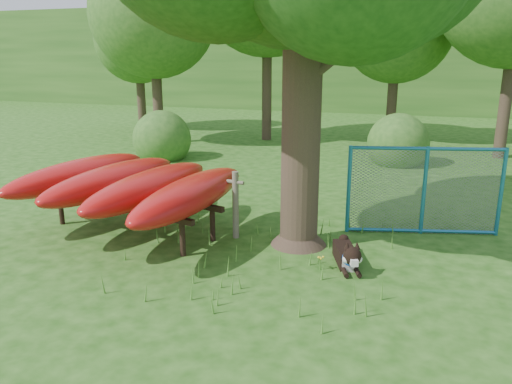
% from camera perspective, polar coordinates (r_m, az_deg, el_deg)
% --- Properties ---
extents(ground, '(80.00, 80.00, 0.00)m').
position_cam_1_polar(ground, '(7.38, -4.51, -9.75)').
color(ground, '#1C4B0F').
rests_on(ground, ground).
extents(wooden_post, '(0.33, 0.13, 1.20)m').
position_cam_1_polar(wooden_post, '(8.69, -2.35, -1.30)').
color(wooden_post, '#625B49').
rests_on(wooden_post, ground).
extents(kayak_rack, '(3.85, 4.14, 1.19)m').
position_cam_1_polar(kayak_rack, '(9.17, -14.10, 0.94)').
color(kayak_rack, black).
rests_on(kayak_rack, ground).
extents(husky_dog, '(0.58, 1.14, 0.52)m').
position_cam_1_polar(husky_dog, '(7.77, 10.42, -7.15)').
color(husky_dog, black).
rests_on(husky_dog, ground).
extents(fence_section, '(2.66, 0.74, 2.66)m').
position_cam_1_polar(fence_section, '(9.35, 18.66, 0.13)').
color(fence_section, teal).
rests_on(fence_section, ground).
extents(wildflower_clump, '(0.10, 0.10, 0.23)m').
position_cam_1_polar(wildflower_clump, '(7.59, 7.36, -7.56)').
color(wildflower_clump, '#4E882C').
rests_on(wildflower_clump, ground).
extents(bg_tree_a, '(4.40, 4.40, 6.70)m').
position_cam_1_polar(bg_tree_a, '(18.60, -11.67, 19.27)').
color(bg_tree_a, '#36271D').
rests_on(bg_tree_a, ground).
extents(bg_tree_c, '(4.00, 4.00, 6.12)m').
position_cam_1_polar(bg_tree_c, '(19.19, 15.84, 17.76)').
color(bg_tree_c, '#36271D').
rests_on(bg_tree_c, ground).
extents(bg_tree_f, '(3.60, 3.60, 5.55)m').
position_cam_1_polar(bg_tree_f, '(22.41, -13.36, 16.53)').
color(bg_tree_f, '#36271D').
rests_on(bg_tree_f, ground).
extents(shrub_left, '(1.80, 1.80, 1.80)m').
position_cam_1_polar(shrub_left, '(15.94, -10.59, 3.80)').
color(shrub_left, '#2D5C1E').
rests_on(shrub_left, ground).
extents(shrub_mid, '(1.80, 1.80, 1.80)m').
position_cam_1_polar(shrub_mid, '(15.46, 15.74, 3.13)').
color(shrub_mid, '#2D5C1E').
rests_on(shrub_mid, ground).
extents(wooded_hillside, '(80.00, 12.00, 6.00)m').
position_cam_1_polar(wooded_hillside, '(34.23, 14.59, 14.69)').
color(wooded_hillside, '#2D5C1E').
rests_on(wooded_hillside, ground).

